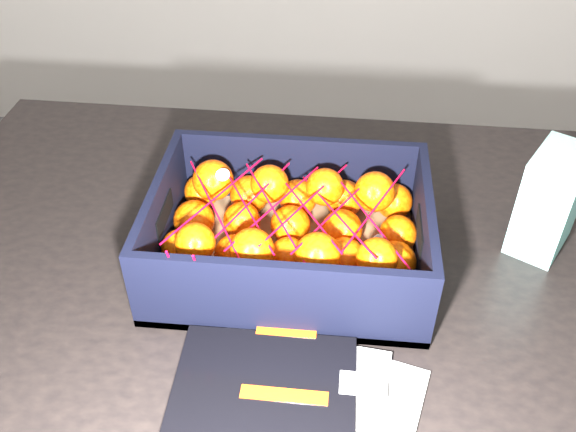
{
  "coord_description": "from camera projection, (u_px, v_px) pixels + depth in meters",
  "views": [
    {
      "loc": [
        0.28,
        -0.45,
        1.38
      ],
      "look_at": [
        0.22,
        0.18,
        0.86
      ],
      "focal_mm": 39.43,
      "sensor_mm": 36.0,
      "label": 1
    }
  ],
  "objects": [
    {
      "name": "mesh_net",
      "position": [
        282.0,
        213.0,
        0.84
      ],
      "size": [
        0.31,
        0.25,
        0.09
      ],
      "color": "#BC0723",
      "rests_on": "clementine_heap"
    },
    {
      "name": "clementine_heap",
      "position": [
        290.0,
        233.0,
        0.88
      ],
      "size": [
        0.36,
        0.26,
        0.1
      ],
      "color": "#E94E04",
      "rests_on": "produce_crate"
    },
    {
      "name": "table",
      "position": [
        294.0,
        303.0,
        0.98
      ],
      "size": [
        1.21,
        0.82,
        0.75
      ],
      "color": "black",
      "rests_on": "ground"
    },
    {
      "name": "produce_crate",
      "position": [
        290.0,
        241.0,
        0.88
      ],
      "size": [
        0.38,
        0.28,
        0.12
      ],
      "color": "olive",
      "rests_on": "table"
    },
    {
      "name": "retail_carton",
      "position": [
        550.0,
        201.0,
        0.89
      ],
      "size": [
        0.11,
        0.12,
        0.16
      ],
      "primitive_type": "cube",
      "rotation": [
        0.0,
        0.0,
        -0.52
      ],
      "color": "white",
      "rests_on": "table"
    }
  ]
}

